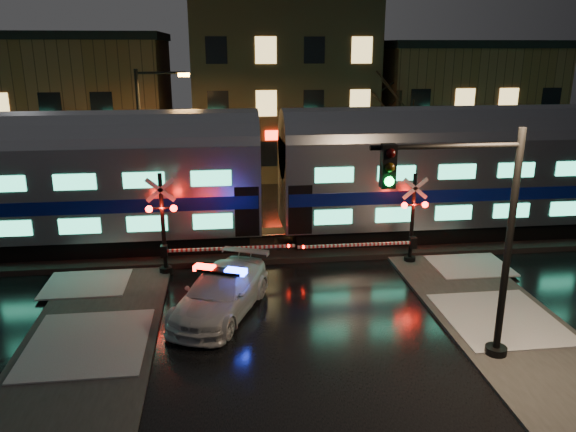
# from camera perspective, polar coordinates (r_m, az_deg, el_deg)

# --- Properties ---
(ground) EXTENTS (120.00, 120.00, 0.00)m
(ground) POSITION_cam_1_polar(r_m,az_deg,el_deg) (20.61, 0.27, -7.90)
(ground) COLOR black
(ground) RESTS_ON ground
(ballast) EXTENTS (90.00, 4.20, 0.24)m
(ballast) POSITION_cam_1_polar(r_m,az_deg,el_deg) (25.16, -1.16, -2.91)
(ballast) COLOR black
(ballast) RESTS_ON ground
(sidewalk_left) EXTENTS (4.00, 20.00, 0.12)m
(sidewalk_left) POSITION_cam_1_polar(r_m,az_deg,el_deg) (15.77, -22.00, -17.47)
(sidewalk_left) COLOR #2D2D2D
(sidewalk_left) RESTS_ON ground
(sidewalk_right) EXTENTS (4.00, 20.00, 0.12)m
(sidewalk_right) POSITION_cam_1_polar(r_m,az_deg,el_deg) (17.60, 25.21, -14.07)
(sidewalk_right) COLOR #2D2D2D
(sidewalk_right) RESTS_ON ground
(building_left) EXTENTS (14.00, 10.00, 9.00)m
(building_left) POSITION_cam_1_polar(r_m,az_deg,el_deg) (42.14, -21.88, 10.06)
(building_left) COLOR #533120
(building_left) RESTS_ON ground
(building_mid) EXTENTS (12.00, 11.00, 11.50)m
(building_mid) POSITION_cam_1_polar(r_m,az_deg,el_deg) (41.39, -0.90, 12.88)
(building_mid) COLOR brown
(building_mid) RESTS_ON ground
(building_right) EXTENTS (12.00, 10.00, 8.50)m
(building_right) POSITION_cam_1_polar(r_m,az_deg,el_deg) (44.33, 16.44, 10.53)
(building_right) COLOR #533120
(building_right) RESTS_ON ground
(train) EXTENTS (51.00, 3.12, 5.92)m
(train) POSITION_cam_1_polar(r_m,az_deg,el_deg) (24.23, -1.83, 4.35)
(train) COLOR black
(train) RESTS_ON ballast
(police_car) EXTENTS (3.95, 5.55, 1.66)m
(police_car) POSITION_cam_1_polar(r_m,az_deg,el_deg) (19.03, -6.83, -7.72)
(police_car) COLOR silver
(police_car) RESTS_ON ground
(crossing_signal_right) EXTENTS (5.36, 0.64, 3.79)m
(crossing_signal_right) POSITION_cam_1_polar(r_m,az_deg,el_deg) (23.20, 11.69, -1.24)
(crossing_signal_right) COLOR black
(crossing_signal_right) RESTS_ON ground
(crossing_signal_left) EXTENTS (5.76, 0.65, 4.08)m
(crossing_signal_left) POSITION_cam_1_polar(r_m,az_deg,el_deg) (22.08, -11.62, -1.83)
(crossing_signal_left) COLOR black
(crossing_signal_left) RESTS_ON ground
(traffic_light) EXTENTS (4.30, 0.74, 6.65)m
(traffic_light) POSITION_cam_1_polar(r_m,az_deg,el_deg) (15.90, 18.28, -2.74)
(traffic_light) COLOR black
(traffic_light) RESTS_ON ground
(streetlight) EXTENTS (2.55, 0.27, 7.63)m
(streetlight) POSITION_cam_1_polar(r_m,az_deg,el_deg) (28.11, -14.18, 7.70)
(streetlight) COLOR black
(streetlight) RESTS_ON ground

